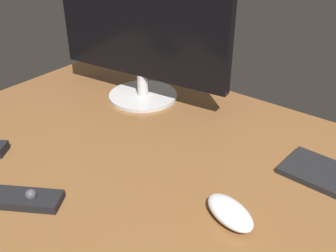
{
  "coord_description": "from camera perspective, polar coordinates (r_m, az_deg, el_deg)",
  "views": [
    {
      "loc": [
        44.29,
        -61.61,
        56.46
      ],
      "look_at": [
        -6.76,
        3.73,
        8.0
      ],
      "focal_mm": 42.07,
      "sensor_mm": 36.0,
      "label": 1
    }
  ],
  "objects": [
    {
      "name": "computer_mouse",
      "position": [
        0.79,
        8.95,
        -12.25
      ],
      "size": [
        13.21,
        10.04,
        3.28
      ],
      "primitive_type": "ellipsoid",
      "rotation": [
        0.0,
        0.0,
        -0.37
      ],
      "color": "silver",
      "rests_on": "desk"
    },
    {
      "name": "desk",
      "position": [
        0.94,
        1.86,
        -5.88
      ],
      "size": [
        140.0,
        84.0,
        2.0
      ],
      "primitive_type": "cube",
      "color": "brown",
      "rests_on": "ground"
    },
    {
      "name": "media_remote",
      "position": [
        0.87,
        -20.44,
        -9.81
      ],
      "size": [
        17.31,
        13.58,
        3.38
      ],
      "rotation": [
        0.0,
        0.0,
        0.54
      ],
      "color": "black",
      "rests_on": "desk"
    },
    {
      "name": "monitor",
      "position": [
        1.16,
        -3.98,
        13.79
      ],
      "size": [
        55.91,
        21.28,
        39.77
      ],
      "rotation": [
        0.0,
        0.0,
        0.12
      ],
      "color": "silver",
      "rests_on": "desk"
    }
  ]
}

